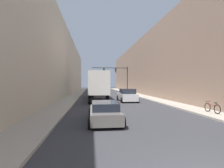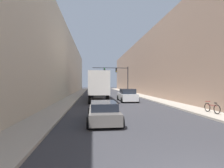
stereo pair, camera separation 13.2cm
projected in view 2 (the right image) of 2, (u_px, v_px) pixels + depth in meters
name	position (u px, v px, depth m)	size (l,w,h in m)	color
sidewalk_right	(139.00, 95.00, 34.28)	(2.24, 80.00, 0.15)	#B2A899
sidewalk_left	(75.00, 96.00, 32.91)	(2.24, 80.00, 0.15)	#B2A899
building_right	(159.00, 65.00, 34.70)	(6.00, 80.00, 12.03)	#997A66
building_left	(53.00, 63.00, 32.42)	(6.00, 80.00, 12.39)	beige
semi_truck	(97.00, 85.00, 26.10)	(2.48, 13.61, 3.89)	silver
sedan_car	(104.00, 112.00, 11.16)	(2.04, 4.61, 1.29)	slate
suv_car	(127.00, 95.00, 23.41)	(2.25, 4.68, 1.71)	silver
traffic_signal_gantry	(119.00, 75.00, 38.80)	(7.96, 0.35, 6.12)	black
parked_bicycle	(212.00, 108.00, 13.58)	(0.44, 1.82, 0.86)	black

